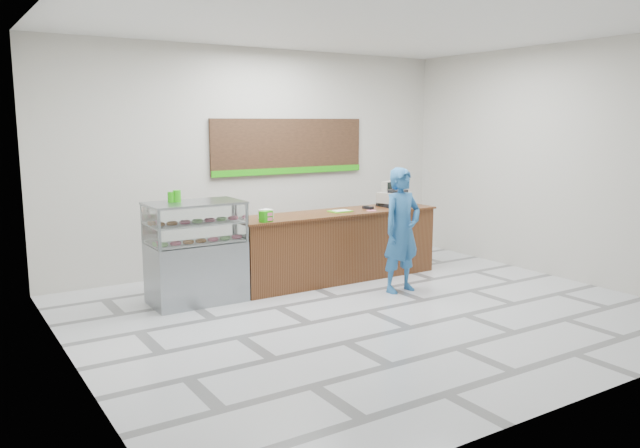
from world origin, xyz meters
TOP-DOWN VIEW (x-y plane):
  - floor at (0.00, 0.00)m, footprint 7.00×7.00m
  - back_wall at (0.00, 3.00)m, footprint 7.00×0.00m
  - ceiling at (0.00, 0.00)m, footprint 7.00×7.00m
  - sales_counter at (0.55, 1.55)m, footprint 3.26×0.76m
  - display_case at (-1.67, 1.55)m, footprint 1.22×0.72m
  - menu_board at (0.55, 2.96)m, footprint 2.80×0.06m
  - cash_register at (1.64, 1.56)m, footprint 0.54×0.55m
  - card_terminal at (1.11, 1.54)m, footprint 0.11×0.18m
  - serving_tray at (0.59, 1.53)m, footprint 0.32×0.24m
  - napkin_box at (-0.65, 1.52)m, footprint 0.19×0.19m
  - straw_cup at (-0.95, 1.67)m, footprint 0.08×0.08m
  - promo_box at (-0.77, 1.29)m, footprint 0.19×0.15m
  - donut_decal at (1.05, 1.36)m, footprint 0.15×0.15m
  - green_cup_left at (-1.93, 1.67)m, footprint 0.09×0.09m
  - green_cup_right at (-1.86, 1.66)m, footprint 0.10×0.10m
  - customer at (0.94, 0.52)m, footprint 0.66×0.46m

SIDE VIEW (x-z plane):
  - floor at x=0.00m, z-range 0.00..0.00m
  - sales_counter at x=0.55m, z-range 0.00..1.03m
  - display_case at x=-1.67m, z-range 0.01..1.34m
  - customer at x=0.94m, z-range 0.00..1.73m
  - donut_decal at x=1.05m, z-range 1.03..1.03m
  - serving_tray at x=0.59m, z-range 1.03..1.05m
  - card_terminal at x=1.11m, z-range 1.03..1.07m
  - straw_cup at x=-0.95m, z-range 1.03..1.15m
  - napkin_box at x=-0.65m, z-range 1.03..1.16m
  - promo_box at x=-0.77m, z-range 1.03..1.18m
  - cash_register at x=1.64m, z-range 0.98..1.37m
  - green_cup_left at x=-1.93m, z-range 1.33..1.46m
  - green_cup_right at x=-1.86m, z-range 1.33..1.48m
  - back_wall at x=0.00m, z-range -1.75..5.25m
  - menu_board at x=0.55m, z-range 1.48..2.38m
  - ceiling at x=0.00m, z-range 3.50..3.50m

